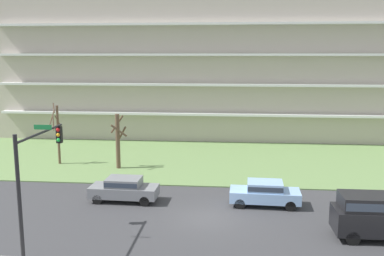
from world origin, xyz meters
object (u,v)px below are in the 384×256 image
(tree_far_left, at_px, (58,133))
(traffic_signal_mast, at_px, (36,167))
(sedan_blue_near_left, at_px, (265,192))
(tree_left, at_px, (118,140))
(sedan_gray_center_right, at_px, (124,188))

(tree_far_left, relative_size, traffic_signal_mast, 0.89)
(sedan_blue_near_left, xyz_separation_m, traffic_signal_mast, (-11.45, -7.36, 3.31))
(tree_left, bearing_deg, sedan_gray_center_right, -72.65)
(sedan_gray_center_right, distance_m, traffic_signal_mast, 8.40)
(tree_left, distance_m, traffic_signal_mast, 15.29)
(tree_far_left, bearing_deg, traffic_signal_mast, -70.69)
(tree_left, height_order, sedan_gray_center_right, tree_left)
(sedan_gray_center_right, bearing_deg, tree_far_left, -45.97)
(tree_far_left, relative_size, tree_left, 1.16)
(sedan_blue_near_left, distance_m, sedan_gray_center_right, 9.09)
(sedan_gray_center_right, bearing_deg, sedan_blue_near_left, -178.38)
(tree_far_left, bearing_deg, sedan_gray_center_right, -47.59)
(sedan_blue_near_left, bearing_deg, tree_left, -31.96)
(sedan_gray_center_right, bearing_deg, traffic_signal_mast, 73.86)
(traffic_signal_mast, bearing_deg, tree_far_left, 109.31)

